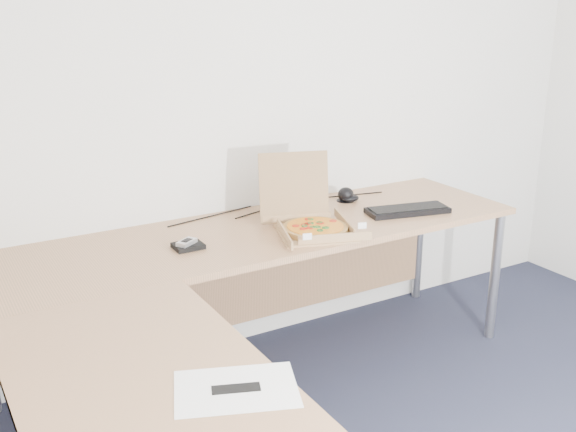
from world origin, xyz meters
TOP-DOWN VIEW (x-y plane):
  - desk at (-0.82, 0.97)m, footprint 2.50×2.20m
  - pizza_box at (-0.33, 1.26)m, footprint 0.33×0.38m
  - drinking_glass at (-0.13, 1.51)m, footprint 0.07×0.07m
  - keyboard at (0.22, 1.27)m, footprint 0.43×0.23m
  - mouse at (0.09, 1.57)m, footprint 0.11×0.09m
  - wallet at (-0.90, 1.35)m, footprint 0.12×0.10m
  - phone at (-0.91, 1.35)m, footprint 0.10×0.09m
  - paper_sheet at (-1.20, 0.27)m, footprint 0.40×0.34m
  - dome_speaker at (0.08, 1.59)m, footprint 0.09×0.09m
  - cable_bundle at (-0.29, 1.68)m, footprint 0.59×0.12m

SIDE VIEW (x-z plane):
  - desk at x=-0.82m, z-range 0.34..1.07m
  - paper_sheet at x=-1.20m, z-range 0.73..0.73m
  - cable_bundle at x=-0.29m, z-range 0.73..0.74m
  - wallet at x=-0.90m, z-range 0.73..0.75m
  - keyboard at x=0.22m, z-range 0.73..0.76m
  - mouse at x=0.09m, z-range 0.73..0.76m
  - phone at x=-0.91m, z-range 0.75..0.77m
  - dome_speaker at x=0.08m, z-range 0.73..0.81m
  - pizza_box at x=-0.33m, z-range 0.60..0.94m
  - drinking_glass at x=-0.13m, z-range 0.73..0.85m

